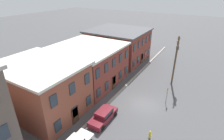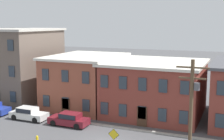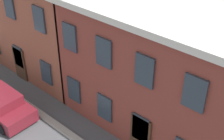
{
  "view_description": "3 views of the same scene",
  "coord_description": "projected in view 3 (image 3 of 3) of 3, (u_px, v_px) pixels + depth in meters",
  "views": [
    {
      "loc": [
        -20.15,
        -6.5,
        15.24
      ],
      "look_at": [
        -0.11,
        5.27,
        4.25
      ],
      "focal_mm": 28.0,
      "sensor_mm": 36.0,
      "label": 1
    },
    {
      "loc": [
        11.24,
        -25.14,
        11.16
      ],
      "look_at": [
        -1.22,
        4.49,
        6.22
      ],
      "focal_mm": 50.0,
      "sensor_mm": 36.0,
      "label": 2
    },
    {
      "loc": [
        7.62,
        -2.66,
        11.33
      ],
      "look_at": [
        1.18,
        4.55,
        5.15
      ],
      "focal_mm": 50.0,
      "sensor_mm": 36.0,
      "label": 3
    }
  ],
  "objects": [
    {
      "name": "apartment_midblock",
      "position": [
        80.0,
        5.0,
        21.7
      ],
      "size": [
        8.7,
        11.13,
        6.83
      ],
      "color": "brown",
      "rests_on": "ground_plane"
    },
    {
      "name": "apartment_far",
      "position": [
        203.0,
        52.0,
        16.42
      ],
      "size": [
        11.58,
        11.01,
        6.5
      ],
      "color": "brown",
      "rests_on": "ground_plane"
    },
    {
      "name": "car_maroon",
      "position": [
        0.0,
        103.0,
        16.87
      ],
      "size": [
        4.4,
        1.92,
        1.43
      ],
      "color": "maroon",
      "rests_on": "ground_plane"
    }
  ]
}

